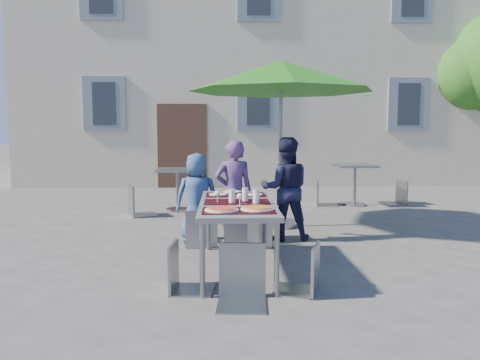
{
  "coord_description": "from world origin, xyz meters",
  "views": [
    {
      "loc": [
        -0.93,
        -4.9,
        1.54
      ],
      "look_at": [
        -0.71,
        1.02,
        0.89
      ],
      "focal_mm": 35.0,
      "sensor_mm": 36.0,
      "label": 1
    }
  ],
  "objects_px": {
    "dining_table": "(237,207)",
    "bg_chair_l_1": "(323,178)",
    "pizza_near_left": "(222,209)",
    "chair_1": "(238,202)",
    "chair_0": "(200,205)",
    "chair_3": "(183,238)",
    "pizza_near_right": "(257,208)",
    "patio_umbrella": "(281,77)",
    "chair_5": "(242,239)",
    "cafe_table_0": "(177,181)",
    "child_1": "(234,192)",
    "bg_chair_r_0": "(223,179)",
    "bg_chair_l_0": "(137,182)",
    "bg_chair_r_1": "(398,178)",
    "chair_2": "(260,209)",
    "child_2": "(285,189)",
    "cafe_table_1": "(355,176)",
    "child_0": "(197,197)",
    "chair_4": "(306,239)"
  },
  "relations": [
    {
      "from": "child_1",
      "to": "chair_1",
      "type": "xyz_separation_m",
      "value": [
        0.06,
        -0.11,
        -0.12
      ]
    },
    {
      "from": "pizza_near_left",
      "to": "bg_chair_l_0",
      "type": "xyz_separation_m",
      "value": [
        -1.52,
        3.85,
        -0.16
      ]
    },
    {
      "from": "chair_0",
      "to": "chair_3",
      "type": "relative_size",
      "value": 1.07
    },
    {
      "from": "pizza_near_left",
      "to": "bg_chair_r_0",
      "type": "distance_m",
      "value": 4.13
    },
    {
      "from": "chair_2",
      "to": "bg_chair_r_1",
      "type": "height_order",
      "value": "bg_chair_r_1"
    },
    {
      "from": "child_0",
      "to": "bg_chair_l_0",
      "type": "distance_m",
      "value": 2.26
    },
    {
      "from": "pizza_near_right",
      "to": "bg_chair_r_1",
      "type": "bearing_deg",
      "value": 56.46
    },
    {
      "from": "chair_0",
      "to": "bg_chair_l_1",
      "type": "xyz_separation_m",
      "value": [
        2.32,
        3.29,
        -0.0
      ]
    },
    {
      "from": "chair_2",
      "to": "child_2",
      "type": "bearing_deg",
      "value": 42.79
    },
    {
      "from": "chair_0",
      "to": "patio_umbrella",
      "type": "height_order",
      "value": "patio_umbrella"
    },
    {
      "from": "chair_2",
      "to": "bg_chair_l_0",
      "type": "height_order",
      "value": "bg_chair_l_0"
    },
    {
      "from": "child_2",
      "to": "bg_chair_l_1",
      "type": "xyz_separation_m",
      "value": [
        1.15,
        2.93,
        -0.16
      ]
    },
    {
      "from": "pizza_near_right",
      "to": "patio_umbrella",
      "type": "distance_m",
      "value": 3.23
    },
    {
      "from": "child_1",
      "to": "chair_5",
      "type": "bearing_deg",
      "value": 83.4
    },
    {
      "from": "dining_table",
      "to": "bg_chair_r_0",
      "type": "bearing_deg",
      "value": 92.29
    },
    {
      "from": "chair_4",
      "to": "pizza_near_right",
      "type": "bearing_deg",
      "value": 151.4
    },
    {
      "from": "pizza_near_left",
      "to": "cafe_table_0",
      "type": "xyz_separation_m",
      "value": [
        -0.85,
        4.35,
        -0.2
      ]
    },
    {
      "from": "pizza_near_right",
      "to": "child_2",
      "type": "xyz_separation_m",
      "value": [
        0.53,
        1.91,
        -0.05
      ]
    },
    {
      "from": "chair_3",
      "to": "bg_chair_r_0",
      "type": "bearing_deg",
      "value": 84.76
    },
    {
      "from": "pizza_near_left",
      "to": "chair_1",
      "type": "relative_size",
      "value": 0.33
    },
    {
      "from": "child_2",
      "to": "chair_1",
      "type": "relative_size",
      "value": 1.45
    },
    {
      "from": "pizza_near_left",
      "to": "pizza_near_right",
      "type": "xyz_separation_m",
      "value": [
        0.35,
        0.04,
        -0.0
      ]
    },
    {
      "from": "chair_3",
      "to": "patio_umbrella",
      "type": "bearing_deg",
      "value": 66.31
    },
    {
      "from": "chair_1",
      "to": "bg_chair_r_1",
      "type": "height_order",
      "value": "chair_1"
    },
    {
      "from": "bg_chair_l_1",
      "to": "bg_chair_r_0",
      "type": "bearing_deg",
      "value": -159.51
    },
    {
      "from": "child_2",
      "to": "chair_3",
      "type": "height_order",
      "value": "child_2"
    },
    {
      "from": "dining_table",
      "to": "pizza_near_right",
      "type": "relative_size",
      "value": 5.68
    },
    {
      "from": "child_0",
      "to": "bg_chair_r_1",
      "type": "xyz_separation_m",
      "value": [
        3.95,
        3.05,
        -0.07
      ]
    },
    {
      "from": "dining_table",
      "to": "patio_umbrella",
      "type": "bearing_deg",
      "value": 71.62
    },
    {
      "from": "bg_chair_l_0",
      "to": "bg_chair_l_1",
      "type": "height_order",
      "value": "bg_chair_l_0"
    },
    {
      "from": "dining_table",
      "to": "bg_chair_l_1",
      "type": "distance_m",
      "value": 4.72
    },
    {
      "from": "child_2",
      "to": "chair_3",
      "type": "xyz_separation_m",
      "value": [
        -1.25,
        -2.06,
        -0.2
      ]
    },
    {
      "from": "child_0",
      "to": "cafe_table_0",
      "type": "height_order",
      "value": "child_0"
    },
    {
      "from": "child_1",
      "to": "bg_chair_r_1",
      "type": "distance_m",
      "value": 4.71
    },
    {
      "from": "pizza_near_left",
      "to": "dining_table",
      "type": "bearing_deg",
      "value": 73.6
    },
    {
      "from": "chair_5",
      "to": "cafe_table_0",
      "type": "bearing_deg",
      "value": 102.18
    },
    {
      "from": "bg_chair_l_0",
      "to": "bg_chair_r_1",
      "type": "xyz_separation_m",
      "value": [
        5.13,
        1.11,
        -0.07
      ]
    },
    {
      "from": "child_0",
      "to": "chair_0",
      "type": "relative_size",
      "value": 1.29
    },
    {
      "from": "child_1",
      "to": "patio_umbrella",
      "type": "bearing_deg",
      "value": -132.99
    },
    {
      "from": "child_1",
      "to": "bg_chair_r_0",
      "type": "relative_size",
      "value": 1.31
    },
    {
      "from": "bg_chair_l_1",
      "to": "bg_chair_r_1",
      "type": "xyz_separation_m",
      "value": [
        1.58,
        0.08,
        -0.01
      ]
    },
    {
      "from": "child_1",
      "to": "cafe_table_0",
      "type": "relative_size",
      "value": 1.74
    },
    {
      "from": "dining_table",
      "to": "bg_chair_l_0",
      "type": "height_order",
      "value": "bg_chair_l_0"
    },
    {
      "from": "child_0",
      "to": "patio_umbrella",
      "type": "bearing_deg",
      "value": -143.66
    },
    {
      "from": "child_1",
      "to": "cafe_table_0",
      "type": "height_order",
      "value": "child_1"
    },
    {
      "from": "child_0",
      "to": "chair_4",
      "type": "distance_m",
      "value": 2.4
    },
    {
      "from": "chair_5",
      "to": "patio_umbrella",
      "type": "relative_size",
      "value": 0.34
    },
    {
      "from": "chair_0",
      "to": "cafe_table_1",
      "type": "height_order",
      "value": "chair_0"
    },
    {
      "from": "child_1",
      "to": "chair_2",
      "type": "distance_m",
      "value": 0.44
    },
    {
      "from": "pizza_near_left",
      "to": "child_1",
      "type": "xyz_separation_m",
      "value": [
        0.16,
        1.76,
        -0.07
      ]
    }
  ]
}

